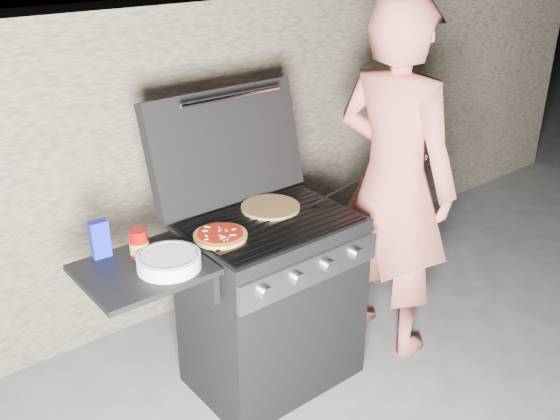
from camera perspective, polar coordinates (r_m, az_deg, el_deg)
ground at (r=3.42m, az=-0.68°, el=-14.81°), size 50.00×50.00×0.00m
stone_wall at (r=3.75m, az=-10.74°, el=4.40°), size 8.00×0.35×1.80m
gas_grill at (r=3.03m, az=-4.50°, el=-10.03°), size 1.34×0.79×0.91m
pizza_topped at (r=2.77m, az=-5.48°, el=-2.27°), size 0.27×0.27×0.03m
pizza_plain at (r=3.04m, az=-0.88°, el=0.27°), size 0.34×0.34×0.02m
sauce_jar at (r=2.68m, az=-12.79°, el=-2.96°), size 0.10×0.10×0.12m
blue_carton at (r=2.70m, az=-16.15°, el=-2.57°), size 0.08×0.05×0.16m
plate_stack at (r=2.58m, az=-10.13°, el=-4.65°), size 0.34×0.34×0.06m
person at (r=3.28m, az=10.33°, el=2.51°), size 0.55×0.75×1.91m
tongs at (r=3.18m, az=5.73°, el=2.00°), size 0.43×0.01×0.09m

